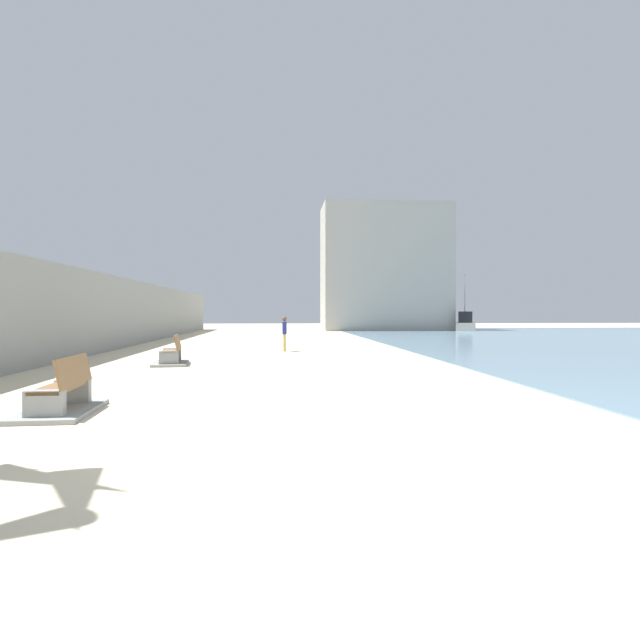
{
  "coord_description": "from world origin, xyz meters",
  "views": [
    {
      "loc": [
        0.26,
        -7.21,
        1.73
      ],
      "look_at": [
        1.8,
        12.63,
        1.45
      ],
      "focal_mm": 31.43,
      "sensor_mm": 36.0,
      "label": 1
    }
  ],
  "objects": [
    {
      "name": "bench_far",
      "position": [
        -3.21,
        11.59,
        0.23
      ],
      "size": [
        1.32,
        2.21,
        0.98
      ],
      "color": "gray",
      "rests_on": "ground"
    },
    {
      "name": "seawall",
      "position": [
        -7.5,
        18.0,
        1.7
      ],
      "size": [
        0.8,
        64.0,
        3.39
      ],
      "primitive_type": "cube",
      "color": "gray",
      "rests_on": "ground"
    },
    {
      "name": "boat_far_right",
      "position": [
        17.74,
        43.61,
        0.69
      ],
      "size": [
        3.15,
        5.38,
        5.25
      ],
      "color": "beige",
      "rests_on": "water_bay"
    },
    {
      "name": "bench_near",
      "position": [
        -3.4,
        2.61,
        0.23
      ],
      "size": [
        1.19,
        2.14,
        0.98
      ],
      "color": "gray",
      "rests_on": "ground"
    },
    {
      "name": "person_walking",
      "position": [
        0.61,
        17.45,
        0.89
      ],
      "size": [
        0.21,
        0.53,
        1.55
      ],
      "color": "gold",
      "rests_on": "ground"
    },
    {
      "name": "ground_plane",
      "position": [
        0.0,
        18.0,
        0.0
      ],
      "size": [
        120.0,
        120.0,
        0.0
      ],
      "primitive_type": "plane",
      "color": "beige"
    },
    {
      "name": "harbor_building",
      "position": [
        10.65,
        46.0,
        5.97
      ],
      "size": [
        12.0,
        6.0,
        11.93
      ],
      "primitive_type": "cube",
      "color": "#ADAAA3",
      "rests_on": "ground"
    }
  ]
}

